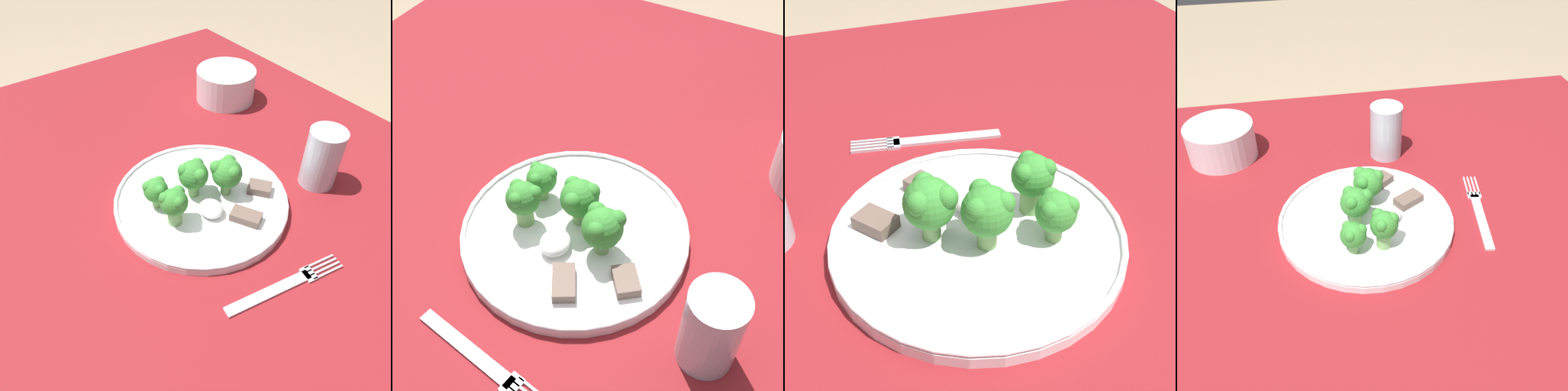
# 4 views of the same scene
# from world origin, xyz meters

# --- Properties ---
(table) EXTENTS (1.20, 1.04, 0.77)m
(table) POSITION_xyz_m (0.00, 0.00, 0.67)
(table) COLOR maroon
(table) RESTS_ON ground_plane
(dinner_plate) EXTENTS (0.28, 0.28, 0.02)m
(dinner_plate) POSITION_xyz_m (-0.00, 0.05, 0.77)
(dinner_plate) COLOR white
(dinner_plate) RESTS_ON table
(fork) EXTENTS (0.05, 0.19, 0.00)m
(fork) POSITION_xyz_m (0.19, 0.05, 0.77)
(fork) COLOR silver
(fork) RESTS_ON table
(broccoli_floret_near_rim_left) EXTENTS (0.04, 0.04, 0.05)m
(broccoli_floret_near_rim_left) POSITION_xyz_m (-0.03, -0.02, 0.81)
(broccoli_floret_near_rim_left) COLOR #709E56
(broccoli_floret_near_rim_left) RESTS_ON dinner_plate
(broccoli_floret_center_left) EXTENTS (0.04, 0.04, 0.06)m
(broccoli_floret_center_left) POSITION_xyz_m (0.02, -0.01, 0.82)
(broccoli_floret_center_left) COLOR #709E56
(broccoli_floret_center_left) RESTS_ON dinner_plate
(broccoli_floret_back_left) EXTENTS (0.05, 0.05, 0.07)m
(broccoli_floret_back_left) POSITION_xyz_m (-0.02, 0.05, 0.82)
(broccoli_floret_back_left) COLOR #709E56
(broccoli_floret_back_left) RESTS_ON dinner_plate
(broccoli_floret_front_left) EXTENTS (0.05, 0.05, 0.07)m
(broccoli_floret_front_left) POSITION_xyz_m (0.01, 0.09, 0.82)
(broccoli_floret_front_left) COLOR #709E56
(broccoli_floret_front_left) RESTS_ON dinner_plate
(meat_slice_front_slice) EXTENTS (0.05, 0.05, 0.01)m
(meat_slice_front_slice) POSITION_xyz_m (0.08, 0.08, 0.78)
(meat_slice_front_slice) COLOR brown
(meat_slice_front_slice) RESTS_ON dinner_plate
(meat_slice_middle_slice) EXTENTS (0.05, 0.05, 0.01)m
(meat_slice_middle_slice) POSITION_xyz_m (0.04, 0.14, 0.78)
(meat_slice_middle_slice) COLOR brown
(meat_slice_middle_slice) RESTS_ON dinner_plate
(sauce_dollop) EXTENTS (0.04, 0.04, 0.02)m
(sauce_dollop) POSITION_xyz_m (0.04, 0.04, 0.79)
(sauce_dollop) COLOR white
(sauce_dollop) RESTS_ON dinner_plate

